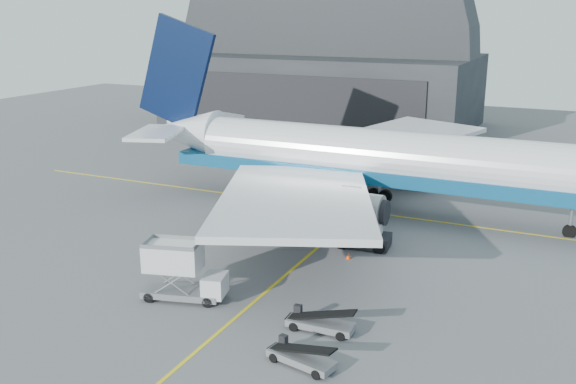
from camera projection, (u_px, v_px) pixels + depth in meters
The scene contains 9 objects.
ground at pixel (271, 288), 46.21m from camera, with size 200.00×200.00×0.00m, color #565659.
taxi_lines at pixel (334, 234), 57.26m from camera, with size 80.00×42.12×0.02m.
hangar at pixel (324, 69), 109.15m from camera, with size 50.00×28.30×28.00m.
airliner at pixel (370, 158), 62.56m from camera, with size 54.33×52.68×19.07m.
catering_truck at pixel (181, 272), 43.89m from camera, with size 6.13×3.51×3.97m.
pushback_tug at pixel (365, 238), 54.01m from camera, with size 4.72×3.05×2.08m.
belt_loader_a at pixel (301, 357), 36.00m from camera, with size 4.37×2.19×1.63m.
belt_loader_b at pixel (320, 323), 39.89m from camera, with size 4.52×1.71×1.71m.
traffic_cone at pixel (348, 256), 51.47m from camera, with size 0.36×0.36×0.52m.
Camera 1 is at (19.00, -38.09, 19.31)m, focal length 40.00 mm.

